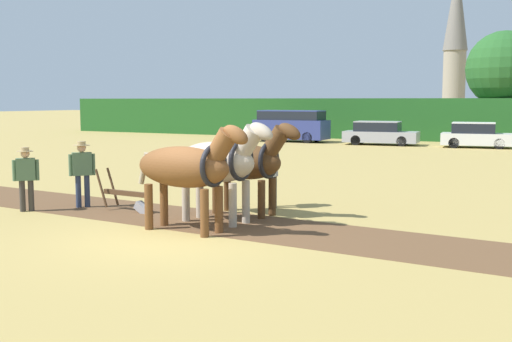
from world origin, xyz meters
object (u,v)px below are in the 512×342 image
object	(u,v)px
plow	(130,199)
parked_car_left	(380,133)
draft_horse_trail_left	(248,162)
farmer_at_plow	(82,169)
farmer_beside_team	(274,169)
draft_horse_lead_right	(219,162)
tree_far_left	(505,69)
farmer_onlooker_left	(26,175)
draft_horse_lead_left	(187,168)
church_spire	(455,39)
parked_van	(291,126)
parked_car_center_left	(476,136)

from	to	relation	value
plow	parked_car_left	bearing A→B (deg)	97.61
draft_horse_trail_left	farmer_at_plow	size ratio (longest dim) A/B	1.58
farmer_beside_team	draft_horse_lead_right	bearing A→B (deg)	-120.45
tree_far_left	draft_horse_trail_left	bearing A→B (deg)	-92.67
tree_far_left	farmer_onlooker_left	bearing A→B (deg)	-100.85
draft_horse_lead_left	draft_horse_trail_left	size ratio (longest dim) A/B	1.08
church_spire	plow	world-z (taller)	church_spire
plow	farmer_onlooker_left	size ratio (longest dim) A/B	1.04
farmer_at_plow	draft_horse_trail_left	bearing A→B (deg)	54.38
farmer_at_plow	tree_far_left	bearing A→B (deg)	120.39
church_spire	farmer_at_plow	distance (m)	72.22
draft_horse_trail_left	parked_van	bearing A→B (deg)	116.70
parked_car_center_left	parked_van	bearing A→B (deg)	173.07
plow	farmer_onlooker_left	bearing A→B (deg)	-148.78
plow	parked_van	bearing A→B (deg)	110.45
farmer_at_plow	parked_car_left	size ratio (longest dim) A/B	0.37
church_spire	farmer_onlooker_left	bearing A→B (deg)	-86.54
draft_horse_lead_right	plow	world-z (taller)	draft_horse_lead_right
church_spire	parked_car_left	world-z (taller)	church_spire
farmer_onlooker_left	parked_van	bearing A→B (deg)	146.16
farmer_at_plow	parked_van	xyz separation A→B (m)	(-6.46, 26.21, 0.07)
draft_horse_lead_left	plow	xyz separation A→B (m)	(-2.66, 1.34, -1.04)
draft_horse_trail_left	farmer_onlooker_left	world-z (taller)	draft_horse_trail_left
farmer_beside_team	farmer_at_plow	bearing A→B (deg)	-178.68
parked_car_center_left	parked_car_left	bearing A→B (deg)	175.29
draft_horse_trail_left	parked_car_left	world-z (taller)	draft_horse_trail_left
tree_far_left	farmer_at_plow	world-z (taller)	tree_far_left
draft_horse_trail_left	parked_car_left	xyz separation A→B (m)	(-4.66, 25.05, -0.59)
draft_horse_lead_left	parked_car_center_left	bearing A→B (deg)	91.24
farmer_at_plow	farmer_beside_team	size ratio (longest dim) A/B	1.00
tree_far_left	draft_horse_lead_right	xyz separation A→B (m)	(-1.58, -33.35, -3.42)
farmer_onlooker_left	church_spire	bearing A→B (deg)	137.91
farmer_beside_team	tree_far_left	bearing A→B (deg)	60.03
farmer_beside_team	parked_car_left	world-z (taller)	farmer_beside_team
farmer_onlooker_left	parked_van	distance (m)	27.91
draft_horse_trail_left	plow	distance (m)	3.13
tree_far_left	parked_car_center_left	distance (m)	7.94
farmer_at_plow	plow	bearing A→B (deg)	43.35
plow	farmer_at_plow	bearing A→B (deg)	-173.37
farmer_onlooker_left	parked_car_center_left	xyz separation A→B (m)	(6.05, 27.59, -0.22)
church_spire	plow	size ratio (longest dim) A/B	11.87
plow	farmer_beside_team	size ratio (longest dim) A/B	0.97
parked_car_left	church_spire	bearing A→B (deg)	89.32
draft_horse_lead_right	draft_horse_trail_left	size ratio (longest dim) A/B	0.98
farmer_at_plow	parked_car_center_left	size ratio (longest dim) A/B	0.41
tree_far_left	draft_horse_trail_left	distance (m)	32.41
tree_far_left	parked_car_center_left	size ratio (longest dim) A/B	1.76
draft_horse_lead_right	farmer_at_plow	bearing A→B (deg)	-177.67
parked_car_left	parked_car_center_left	world-z (taller)	parked_car_center_left
draft_horse_lead_left	parked_car_left	world-z (taller)	draft_horse_lead_left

